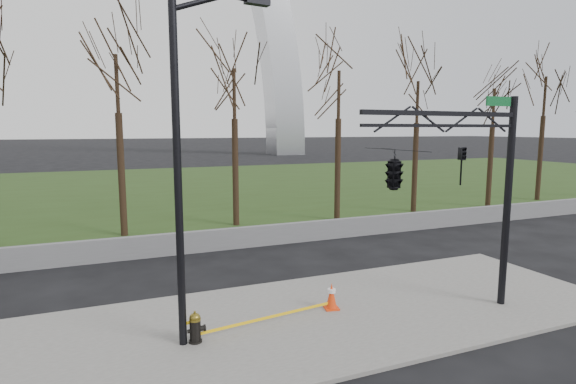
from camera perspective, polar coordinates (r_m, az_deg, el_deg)
name	(u,v)px	position (r m, az deg, el deg)	size (l,w,h in m)	color
ground	(312,320)	(12.82, 2.99, -15.65)	(500.00, 500.00, 0.00)	black
sidewalk	(312,318)	(12.80, 2.99, -15.44)	(18.00, 6.00, 0.10)	slate
grass_strip	(163,188)	(41.22, -15.34, 0.51)	(120.00, 40.00, 0.06)	#263B15
guardrail	(231,238)	(19.83, -7.09, -5.79)	(60.00, 0.30, 0.90)	#59595B
tree_row	(288,135)	(24.48, 0.00, 7.09)	(54.62, 4.00, 9.56)	black
fire_hydrant	(196,328)	(11.46, -11.47, -16.31)	(0.47, 0.31, 0.77)	black
traffic_cone	(332,296)	(13.17, 5.46, -12.79)	(0.45, 0.45, 0.75)	red
street_light	(187,148)	(10.51, -12.52, 5.39)	(2.39, 0.46, 8.21)	black
traffic_signal_mast	(419,168)	(11.79, 16.06, 2.86)	(5.10, 2.51, 6.00)	black
caution_tape	(264,318)	(12.19, -2.98, -15.39)	(4.22, 0.57, 0.40)	yellow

